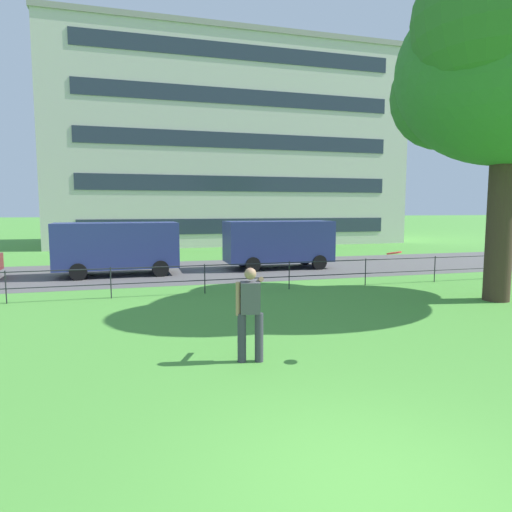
% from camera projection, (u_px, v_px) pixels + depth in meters
% --- Properties ---
extents(ground_plane, '(300.00, 300.00, 0.00)m').
position_uv_depth(ground_plane, '(370.00, 488.00, 4.53)').
color(ground_plane, '#4C9338').
extents(street_strip, '(80.00, 7.60, 0.01)m').
position_uv_depth(street_strip, '(186.00, 271.00, 20.19)').
color(street_strip, '#565454').
rests_on(street_strip, ground).
extents(park_fence, '(29.89, 0.04, 1.00)m').
position_uv_depth(park_fence, '(205.00, 274.00, 14.81)').
color(park_fence, '#232328').
rests_on(park_fence, ground).
extents(tree_large_lawn, '(7.38, 7.31, 9.81)m').
position_uv_depth(tree_large_lawn, '(497.00, 75.00, 13.33)').
color(tree_large_lawn, '#423023').
rests_on(tree_large_lawn, ground).
extents(person_thrower, '(0.63, 0.73, 1.76)m').
position_uv_depth(person_thrower, '(250.00, 311.00, 8.19)').
color(person_thrower, '#383842').
rests_on(person_thrower, ground).
extents(frisbee, '(0.38, 0.38, 0.07)m').
position_uv_depth(frisbee, '(394.00, 253.00, 8.20)').
color(frisbee, red).
extents(panel_van_center, '(5.07, 2.25, 2.24)m').
position_uv_depth(panel_van_center, '(117.00, 246.00, 18.82)').
color(panel_van_center, navy).
rests_on(panel_van_center, ground).
extents(panel_van_left, '(5.01, 2.12, 2.24)m').
position_uv_depth(panel_van_left, '(279.00, 242.00, 21.03)').
color(panel_van_left, navy).
rests_on(panel_van_left, ground).
extents(apartment_building_background, '(27.54, 10.59, 15.77)m').
position_uv_depth(apartment_building_background, '(228.00, 147.00, 37.03)').
color(apartment_building_background, beige).
rests_on(apartment_building_background, ground).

